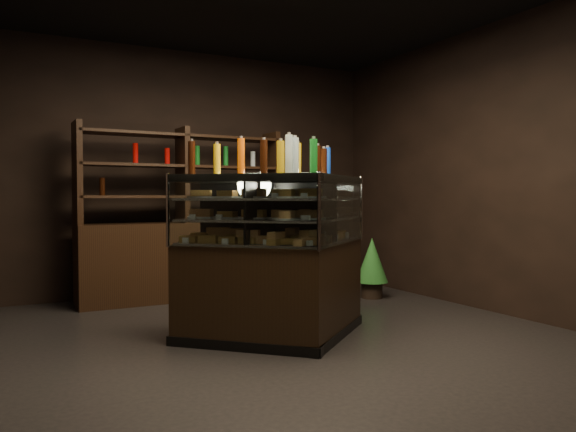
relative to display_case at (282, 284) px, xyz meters
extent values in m
plane|color=black|center=(-0.05, 0.11, -0.47)|extent=(5.00, 5.00, 0.00)
cube|color=black|center=(-0.05, 2.61, 1.03)|extent=(5.00, 0.02, 3.00)
cube|color=black|center=(-0.05, -2.39, 1.03)|extent=(5.00, 0.02, 3.00)
cube|color=black|center=(2.45, 0.11, 1.03)|extent=(0.02, 5.00, 3.00)
cube|color=black|center=(0.25, 0.00, -0.06)|extent=(1.34, 1.28, 0.81)
cube|color=black|center=(0.25, 0.00, -0.43)|extent=(1.38, 1.32, 0.08)
cube|color=black|center=(0.25, 0.00, 0.88)|extent=(1.34, 1.28, 0.06)
cube|color=silver|center=(0.25, 0.00, 0.35)|extent=(1.27, 1.21, 0.02)
cube|color=silver|center=(0.25, 0.00, 0.54)|extent=(1.27, 1.21, 0.02)
cube|color=silver|center=(0.25, 0.00, 0.71)|extent=(1.27, 1.21, 0.02)
cube|color=white|center=(0.46, -0.24, 0.63)|extent=(0.94, 0.82, 0.57)
cylinder|color=silver|center=(0.92, 0.17, 0.63)|extent=(0.03, 0.03, 0.59)
cylinder|color=silver|center=(-0.01, -0.64, 0.63)|extent=(0.03, 0.03, 0.59)
cube|color=black|center=(-0.25, 0.01, -0.06)|extent=(1.32, 1.30, 0.81)
cube|color=black|center=(-0.25, 0.01, -0.43)|extent=(1.36, 1.34, 0.08)
cube|color=black|center=(-0.25, 0.01, 0.88)|extent=(1.32, 1.30, 0.06)
cube|color=silver|center=(-0.25, 0.01, 0.35)|extent=(1.25, 1.23, 0.02)
cube|color=silver|center=(-0.25, 0.01, 0.54)|extent=(1.25, 1.23, 0.02)
cube|color=silver|center=(-0.25, 0.01, 0.71)|extent=(1.25, 1.23, 0.02)
cube|color=white|center=(-0.47, -0.22, 0.63)|extent=(0.90, 0.86, 0.57)
cylinder|color=silver|center=(-0.01, -0.64, 0.63)|extent=(0.03, 0.03, 0.59)
cylinder|color=silver|center=(-0.91, 0.21, 0.63)|extent=(0.03, 0.03, 0.59)
cube|color=#C48946|center=(-0.12, -0.37, 0.39)|extent=(0.19, 0.19, 0.06)
cube|color=#C48946|center=(0.01, -0.25, 0.39)|extent=(0.19, 0.19, 0.06)
cube|color=#C48946|center=(0.14, -0.14, 0.39)|extent=(0.19, 0.19, 0.06)
cube|color=#C48946|center=(0.27, -0.03, 0.39)|extent=(0.19, 0.19, 0.06)
cube|color=#C48946|center=(0.40, 0.09, 0.39)|extent=(0.19, 0.19, 0.06)
cube|color=#C48946|center=(0.53, 0.20, 0.39)|extent=(0.19, 0.19, 0.06)
cube|color=#C48946|center=(0.66, 0.32, 0.39)|extent=(0.19, 0.19, 0.06)
cylinder|color=white|center=(-0.10, -0.31, 0.56)|extent=(0.24, 0.24, 0.02)
cube|color=#C48946|center=(-0.10, -0.31, 0.59)|extent=(0.18, 0.18, 0.05)
cylinder|color=white|center=(0.07, -0.16, 0.56)|extent=(0.24, 0.24, 0.02)
cube|color=#C48946|center=(0.07, -0.16, 0.59)|extent=(0.18, 0.18, 0.05)
cylinder|color=white|center=(0.25, 0.00, 0.56)|extent=(0.24, 0.24, 0.02)
cube|color=#C48946|center=(0.25, 0.00, 0.59)|extent=(0.18, 0.18, 0.05)
cylinder|color=white|center=(0.43, 0.15, 0.56)|extent=(0.24, 0.24, 0.02)
cube|color=#C48946|center=(0.43, 0.15, 0.59)|extent=(0.18, 0.18, 0.05)
cylinder|color=white|center=(0.60, 0.31, 0.56)|extent=(0.24, 0.24, 0.02)
cube|color=#C48946|center=(0.60, 0.31, 0.59)|extent=(0.18, 0.18, 0.05)
cylinder|color=white|center=(-0.10, -0.31, 0.73)|extent=(0.24, 0.24, 0.02)
cube|color=#C48946|center=(-0.10, -0.31, 0.76)|extent=(0.18, 0.18, 0.05)
cylinder|color=white|center=(0.07, -0.16, 0.73)|extent=(0.24, 0.24, 0.02)
cube|color=#C48946|center=(0.07, -0.16, 0.76)|extent=(0.18, 0.18, 0.05)
cylinder|color=white|center=(0.25, 0.00, 0.73)|extent=(0.24, 0.24, 0.02)
cube|color=#C48946|center=(0.25, 0.00, 0.76)|extent=(0.18, 0.18, 0.05)
cylinder|color=white|center=(0.43, 0.15, 0.73)|extent=(0.24, 0.24, 0.02)
cube|color=#C48946|center=(0.43, 0.15, 0.76)|extent=(0.18, 0.18, 0.05)
cylinder|color=white|center=(0.60, 0.31, 0.73)|extent=(0.24, 0.24, 0.02)
cube|color=#C48946|center=(0.60, 0.31, 0.76)|extent=(0.18, 0.18, 0.05)
cube|color=#C48946|center=(-0.65, 0.34, 0.39)|extent=(0.19, 0.19, 0.06)
cube|color=#C48946|center=(-0.52, 0.22, 0.39)|extent=(0.19, 0.19, 0.06)
cube|color=#C48946|center=(-0.40, 0.10, 0.39)|extent=(0.19, 0.19, 0.06)
cube|color=#C48946|center=(-0.27, -0.02, 0.39)|extent=(0.19, 0.19, 0.06)
cube|color=#C48946|center=(-0.14, -0.13, 0.39)|extent=(0.19, 0.19, 0.06)
cube|color=#C48946|center=(-0.02, -0.25, 0.39)|extent=(0.19, 0.19, 0.06)
cube|color=#C48946|center=(0.11, -0.37, 0.39)|extent=(0.19, 0.19, 0.06)
cylinder|color=white|center=(-0.59, 0.33, 0.56)|extent=(0.24, 0.24, 0.02)
cube|color=#C48946|center=(-0.59, 0.33, 0.59)|extent=(0.18, 0.18, 0.05)
cylinder|color=white|center=(-0.42, 0.17, 0.56)|extent=(0.24, 0.24, 0.02)
cube|color=#C48946|center=(-0.42, 0.17, 0.59)|extent=(0.18, 0.18, 0.05)
cylinder|color=white|center=(-0.25, 0.01, 0.56)|extent=(0.24, 0.24, 0.02)
cube|color=#C48946|center=(-0.25, 0.01, 0.59)|extent=(0.18, 0.18, 0.05)
cylinder|color=white|center=(-0.08, -0.15, 0.56)|extent=(0.24, 0.24, 0.02)
cube|color=#C48946|center=(-0.08, -0.15, 0.59)|extent=(0.18, 0.18, 0.05)
cylinder|color=white|center=(0.09, -0.32, 0.56)|extent=(0.24, 0.24, 0.02)
cube|color=#C48946|center=(0.09, -0.32, 0.59)|extent=(0.18, 0.18, 0.05)
cylinder|color=white|center=(-0.59, 0.33, 0.73)|extent=(0.24, 0.24, 0.02)
cube|color=#C48946|center=(-0.59, 0.33, 0.76)|extent=(0.18, 0.18, 0.05)
cylinder|color=white|center=(-0.42, 0.17, 0.73)|extent=(0.24, 0.24, 0.02)
cube|color=#C48946|center=(-0.42, 0.17, 0.76)|extent=(0.18, 0.18, 0.05)
cylinder|color=white|center=(-0.25, 0.01, 0.73)|extent=(0.24, 0.24, 0.02)
cube|color=#C48946|center=(-0.25, 0.01, 0.76)|extent=(0.18, 0.18, 0.05)
cylinder|color=white|center=(-0.08, -0.15, 0.73)|extent=(0.24, 0.24, 0.02)
cube|color=#C48946|center=(-0.08, -0.15, 0.76)|extent=(0.18, 0.18, 0.05)
cylinder|color=white|center=(0.09, -0.32, 0.73)|extent=(0.24, 0.24, 0.02)
cube|color=#C48946|center=(0.09, -0.32, 0.76)|extent=(0.18, 0.18, 0.05)
cylinder|color=black|center=(-0.14, -0.34, 1.05)|extent=(0.06, 0.06, 0.28)
cylinder|color=silver|center=(-0.14, -0.34, 1.20)|extent=(0.03, 0.03, 0.02)
cylinder|color=#D8590A|center=(0.01, -0.21, 1.05)|extent=(0.06, 0.06, 0.28)
cylinder|color=silver|center=(0.01, -0.21, 1.20)|extent=(0.03, 0.03, 0.02)
cylinder|color=#0F38B2|center=(0.17, -0.07, 1.05)|extent=(0.06, 0.06, 0.28)
cylinder|color=silver|center=(0.17, -0.07, 1.20)|extent=(0.03, 0.03, 0.02)
cylinder|color=#147223|center=(0.33, 0.07, 1.05)|extent=(0.06, 0.06, 0.28)
cylinder|color=silver|center=(0.33, 0.07, 1.20)|extent=(0.03, 0.03, 0.02)
cylinder|color=#B20C0A|center=(0.48, 0.20, 1.05)|extent=(0.06, 0.06, 0.28)
cylinder|color=silver|center=(0.48, 0.20, 1.20)|extent=(0.03, 0.03, 0.02)
cylinder|color=silver|center=(0.64, 0.34, 1.05)|extent=(0.06, 0.06, 0.28)
cylinder|color=silver|center=(0.64, 0.34, 1.20)|extent=(0.03, 0.03, 0.02)
cylinder|color=black|center=(-0.63, 0.36, 1.05)|extent=(0.06, 0.06, 0.28)
cylinder|color=silver|center=(-0.63, 0.36, 1.20)|extent=(0.03, 0.03, 0.02)
cylinder|color=#D8590A|center=(-0.47, 0.22, 1.05)|extent=(0.06, 0.06, 0.28)
cylinder|color=silver|center=(-0.47, 0.22, 1.20)|extent=(0.03, 0.03, 0.02)
cylinder|color=#0F38B2|center=(-0.32, 0.08, 1.05)|extent=(0.06, 0.06, 0.28)
cylinder|color=silver|center=(-0.32, 0.08, 1.20)|extent=(0.03, 0.03, 0.02)
cylinder|color=#147223|center=(-0.17, -0.06, 1.05)|extent=(0.06, 0.06, 0.28)
cylinder|color=silver|center=(-0.17, -0.06, 1.20)|extent=(0.03, 0.03, 0.02)
cylinder|color=#B20C0A|center=(-0.02, -0.21, 1.05)|extent=(0.06, 0.06, 0.28)
cylinder|color=silver|center=(-0.02, -0.21, 1.20)|extent=(0.03, 0.03, 0.02)
cylinder|color=silver|center=(0.13, -0.35, 1.05)|extent=(0.06, 0.06, 0.28)
cylinder|color=silver|center=(0.13, -0.35, 1.20)|extent=(0.03, 0.03, 0.02)
cylinder|color=black|center=(1.80, 1.22, -0.37)|extent=(0.25, 0.25, 0.19)
cone|color=#195827|center=(1.80, 1.22, -0.02)|extent=(0.38, 0.38, 0.52)
cone|color=#195827|center=(1.80, 1.22, 0.16)|extent=(0.29, 0.29, 0.37)
cube|color=black|center=(-0.21, 2.16, -0.02)|extent=(2.39, 0.49, 0.90)
cube|color=black|center=(-1.37, 2.12, 0.98)|extent=(0.07, 0.38, 1.10)
cube|color=black|center=(-0.21, 2.16, 0.98)|extent=(0.07, 0.38, 1.10)
cube|color=black|center=(0.94, 2.19, 0.98)|extent=(0.07, 0.38, 1.10)
cube|color=black|center=(-0.21, 2.16, 0.73)|extent=(2.34, 0.45, 0.03)
cube|color=black|center=(-0.21, 2.16, 1.08)|extent=(2.34, 0.45, 0.03)
cube|color=black|center=(-0.21, 2.16, 1.43)|extent=(2.34, 0.45, 0.03)
cylinder|color=black|center=(-1.11, 2.13, 0.86)|extent=(0.06, 0.06, 0.22)
cylinder|color=#D8590A|center=(-0.75, 2.14, 0.86)|extent=(0.06, 0.06, 0.22)
cylinder|color=#0F38B2|center=(-0.39, 2.15, 0.86)|extent=(0.06, 0.06, 0.22)
cylinder|color=#147223|center=(-0.03, 2.16, 0.86)|extent=(0.06, 0.06, 0.22)
cylinder|color=#B20C0A|center=(0.33, 2.17, 0.86)|extent=(0.06, 0.06, 0.22)
cylinder|color=silver|center=(0.69, 2.18, 0.86)|extent=(0.06, 0.06, 0.22)
camera|label=1|loc=(-2.09, -4.20, 0.74)|focal=35.00mm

